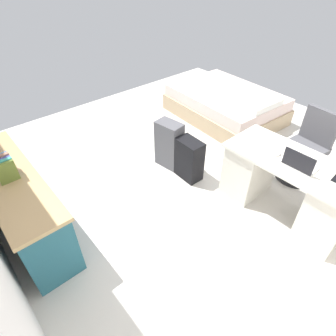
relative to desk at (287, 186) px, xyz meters
name	(u,v)px	position (x,y,z in m)	size (l,w,h in m)	color
ground_plane	(202,172)	(1.09, 0.19, -0.38)	(6.06, 6.06, 0.00)	beige
desk	(287,186)	(0.00, 0.00, 0.00)	(1.45, 0.68, 0.73)	silver
office_chair	(306,150)	(0.19, -0.76, 0.04)	(0.52, 0.52, 0.94)	black
credenza	(21,203)	(1.68, 2.33, -0.01)	(1.80, 0.48, 0.74)	#235B6B
bed	(226,104)	(1.95, -1.31, -0.14)	(1.99, 1.52, 0.58)	tan
suitcase_black	(189,159)	(1.16, 0.39, -0.10)	(0.36, 0.22, 0.57)	black
suitcase_spare_grey	(169,145)	(1.53, 0.41, -0.05)	(0.36, 0.22, 0.67)	#4C4C51
laptop	(300,164)	(-0.07, 0.09, 0.40)	(0.31, 0.22, 0.21)	silver
computer_mouse	(278,153)	(0.19, 0.05, 0.36)	(0.06, 0.10, 0.03)	white
book_row	(4,167)	(1.68, 2.34, 0.47)	(0.23, 0.17, 0.23)	#596C2A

